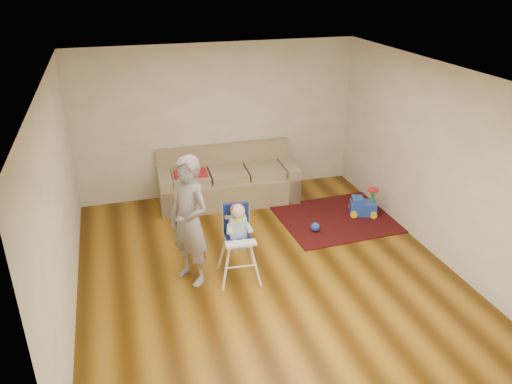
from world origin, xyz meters
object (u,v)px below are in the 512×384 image
object	(u,v)px
sofa	(228,176)
high_chair	(238,243)
adult	(189,222)
side_table	(182,188)
toy_ball	(315,227)
ride_on_toy	(364,201)

from	to	relation	value
sofa	high_chair	size ratio (longest dim) A/B	2.22
sofa	adult	bearing A→B (deg)	-111.84
side_table	high_chair	world-z (taller)	high_chair
side_table	adult	distance (m)	2.58
sofa	toy_ball	distance (m)	1.90
side_table	toy_ball	bearing A→B (deg)	-43.84
ride_on_toy	toy_ball	distance (m)	1.06
side_table	adult	bearing A→B (deg)	-96.04
toy_ball	high_chair	bearing A→B (deg)	-149.70
sofa	ride_on_toy	xyz separation A→B (m)	(2.05, -1.22, -0.22)
high_chair	sofa	bearing A→B (deg)	85.35
sofa	adult	xyz separation A→B (m)	(-1.04, -2.27, 0.41)
ride_on_toy	high_chair	distance (m)	2.77
toy_ball	sofa	bearing A→B (deg)	124.15
toy_ball	adult	distance (m)	2.35
sofa	high_chair	world-z (taller)	high_chair
high_chair	adult	xyz separation A→B (m)	(-0.61, 0.13, 0.35)
toy_ball	adult	world-z (taller)	adult
adult	high_chair	bearing A→B (deg)	45.02
sofa	adult	size ratio (longest dim) A/B	1.40
toy_ball	ride_on_toy	bearing A→B (deg)	17.85
ride_on_toy	toy_ball	bearing A→B (deg)	-141.69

